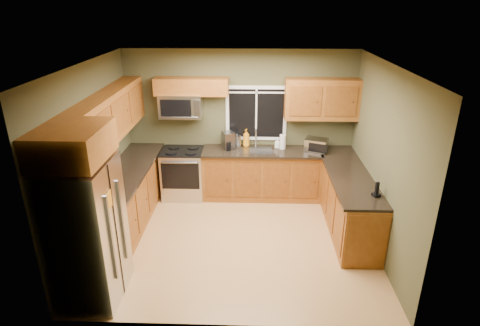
# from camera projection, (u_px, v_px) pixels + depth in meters

# --- Properties ---
(floor) EXTENTS (4.20, 4.20, 0.00)m
(floor) POSITION_uv_depth(u_px,v_px,m) (236.00, 239.00, 6.31)
(floor) COLOR tan
(floor) RESTS_ON ground
(ceiling) EXTENTS (4.20, 4.20, 0.00)m
(ceiling) POSITION_uv_depth(u_px,v_px,m) (235.00, 64.00, 5.28)
(ceiling) COLOR white
(ceiling) RESTS_ON back_wall
(back_wall) EXTENTS (4.20, 0.00, 4.20)m
(back_wall) POSITION_uv_depth(u_px,v_px,m) (240.00, 123.00, 7.46)
(back_wall) COLOR #4A4A2E
(back_wall) RESTS_ON ground
(front_wall) EXTENTS (4.20, 0.00, 4.20)m
(front_wall) POSITION_uv_depth(u_px,v_px,m) (228.00, 224.00, 4.13)
(front_wall) COLOR #4A4A2E
(front_wall) RESTS_ON ground
(left_wall) EXTENTS (0.00, 3.60, 3.60)m
(left_wall) POSITION_uv_depth(u_px,v_px,m) (92.00, 158.00, 5.86)
(left_wall) COLOR #4A4A2E
(left_wall) RESTS_ON ground
(right_wall) EXTENTS (0.00, 3.60, 3.60)m
(right_wall) POSITION_uv_depth(u_px,v_px,m) (382.00, 161.00, 5.73)
(right_wall) COLOR #4A4A2E
(right_wall) RESTS_ON ground
(window) EXTENTS (1.12, 0.03, 1.02)m
(window) POSITION_uv_depth(u_px,v_px,m) (256.00, 113.00, 7.35)
(window) COLOR white
(window) RESTS_ON back_wall
(base_cabinets_left) EXTENTS (0.60, 2.65, 0.90)m
(base_cabinets_left) POSITION_uv_depth(u_px,v_px,m) (129.00, 198.00, 6.63)
(base_cabinets_left) COLOR brown
(base_cabinets_left) RESTS_ON ground
(countertop_left) EXTENTS (0.65, 2.65, 0.04)m
(countertop_left) POSITION_uv_depth(u_px,v_px,m) (127.00, 172.00, 6.45)
(countertop_left) COLOR black
(countertop_left) RESTS_ON base_cabinets_left
(base_cabinets_back) EXTENTS (2.17, 0.60, 0.90)m
(base_cabinets_back) POSITION_uv_depth(u_px,v_px,m) (261.00, 174.00, 7.51)
(base_cabinets_back) COLOR brown
(base_cabinets_back) RESTS_ON ground
(countertop_back) EXTENTS (2.17, 0.65, 0.04)m
(countertop_back) POSITION_uv_depth(u_px,v_px,m) (262.00, 151.00, 7.31)
(countertop_back) COLOR black
(countertop_back) RESTS_ON base_cabinets_back
(base_cabinets_peninsula) EXTENTS (0.60, 2.52, 0.90)m
(base_cabinets_peninsula) POSITION_uv_depth(u_px,v_px,m) (347.00, 199.00, 6.58)
(base_cabinets_peninsula) COLOR brown
(base_cabinets_peninsula) RESTS_ON ground
(countertop_peninsula) EXTENTS (0.65, 2.50, 0.04)m
(countertop_peninsula) POSITION_uv_depth(u_px,v_px,m) (348.00, 173.00, 6.41)
(countertop_peninsula) COLOR black
(countertop_peninsula) RESTS_ON base_cabinets_peninsula
(upper_cabinets_left) EXTENTS (0.33, 2.65, 0.72)m
(upper_cabinets_left) POSITION_uv_depth(u_px,v_px,m) (110.00, 115.00, 6.10)
(upper_cabinets_left) COLOR brown
(upper_cabinets_left) RESTS_ON left_wall
(upper_cabinets_back_left) EXTENTS (1.30, 0.33, 0.30)m
(upper_cabinets_back_left) POSITION_uv_depth(u_px,v_px,m) (191.00, 86.00, 7.06)
(upper_cabinets_back_left) COLOR brown
(upper_cabinets_back_left) RESTS_ON back_wall
(upper_cabinets_back_right) EXTENTS (1.30, 0.33, 0.72)m
(upper_cabinets_back_right) POSITION_uv_depth(u_px,v_px,m) (322.00, 99.00, 7.06)
(upper_cabinets_back_right) COLOR brown
(upper_cabinets_back_right) RESTS_ON back_wall
(upper_cabinet_over_fridge) EXTENTS (0.72, 0.90, 0.38)m
(upper_cabinet_over_fridge) POSITION_uv_depth(u_px,v_px,m) (72.00, 144.00, 4.39)
(upper_cabinet_over_fridge) COLOR brown
(upper_cabinet_over_fridge) RESTS_ON left_wall
(refrigerator) EXTENTS (0.74, 0.90, 1.80)m
(refrigerator) POSITION_uv_depth(u_px,v_px,m) (87.00, 232.00, 4.82)
(refrigerator) COLOR #B7B7BC
(refrigerator) RESTS_ON ground
(range) EXTENTS (0.76, 0.69, 0.94)m
(range) POSITION_uv_depth(u_px,v_px,m) (184.00, 173.00, 7.52)
(range) COLOR #B7B7BC
(range) RESTS_ON ground
(microwave) EXTENTS (0.76, 0.41, 0.42)m
(microwave) POSITION_uv_depth(u_px,v_px,m) (181.00, 106.00, 7.16)
(microwave) COLOR #B7B7BC
(microwave) RESTS_ON back_wall
(sink) EXTENTS (0.60, 0.42, 0.36)m
(sink) POSITION_uv_depth(u_px,v_px,m) (256.00, 149.00, 7.31)
(sink) COLOR slate
(sink) RESTS_ON countertop_back
(toaster_oven) EXTENTS (0.46, 0.42, 0.24)m
(toaster_oven) POSITION_uv_depth(u_px,v_px,m) (316.00, 145.00, 7.21)
(toaster_oven) COLOR #B7B7BC
(toaster_oven) RESTS_ON countertop_back
(coffee_maker) EXTENTS (0.27, 0.31, 0.32)m
(coffee_maker) POSITION_uv_depth(u_px,v_px,m) (228.00, 141.00, 7.32)
(coffee_maker) COLOR slate
(coffee_maker) RESTS_ON countertop_back
(kettle) EXTENTS (0.18, 0.18, 0.27)m
(kettle) POSITION_uv_depth(u_px,v_px,m) (237.00, 141.00, 7.43)
(kettle) COLOR #B7B7BC
(kettle) RESTS_ON countertop_back
(paper_towel_roll) EXTENTS (0.12, 0.12, 0.29)m
(paper_towel_roll) POSITION_uv_depth(u_px,v_px,m) (283.00, 142.00, 7.34)
(paper_towel_roll) COLOR white
(paper_towel_roll) RESTS_ON countertop_back
(soap_bottle_a) EXTENTS (0.16, 0.16, 0.33)m
(soap_bottle_a) POSITION_uv_depth(u_px,v_px,m) (246.00, 138.00, 7.45)
(soap_bottle_a) COLOR orange
(soap_bottle_a) RESTS_ON countertop_back
(soap_bottle_b) EXTENTS (0.10, 0.10, 0.18)m
(soap_bottle_b) POSITION_uv_depth(u_px,v_px,m) (277.00, 143.00, 7.41)
(soap_bottle_b) COLOR white
(soap_bottle_b) RESTS_ON countertop_back
(soap_bottle_c) EXTENTS (0.17, 0.17, 0.17)m
(soap_bottle_c) POSITION_uv_depth(u_px,v_px,m) (235.00, 142.00, 7.49)
(soap_bottle_c) COLOR white
(soap_bottle_c) RESTS_ON countertop_back
(cordless_phone) EXTENTS (0.13, 0.13, 0.22)m
(cordless_phone) POSITION_uv_depth(u_px,v_px,m) (376.00, 192.00, 5.59)
(cordless_phone) COLOR black
(cordless_phone) RESTS_ON countertop_peninsula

